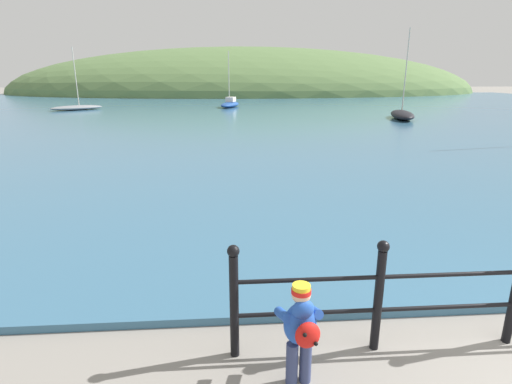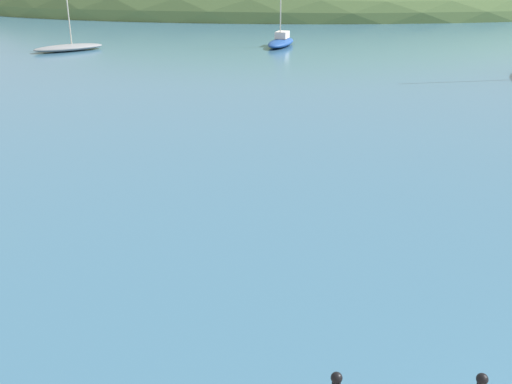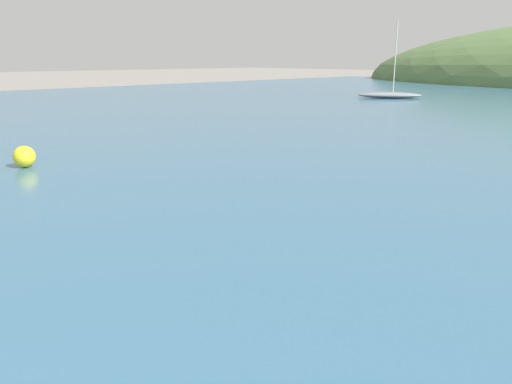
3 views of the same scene
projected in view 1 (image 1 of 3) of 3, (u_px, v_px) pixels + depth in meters
name	position (u px, v px, depth m)	size (l,w,h in m)	color
water	(266.00, 109.00, 33.48)	(80.00, 60.00, 0.10)	#386684
far_hillside	(246.00, 93.00, 66.88)	(75.30, 41.42, 14.33)	#567542
child_in_coat	(301.00, 326.00, 3.52)	(0.42, 0.55, 1.00)	navy
boat_green_fishing	(402.00, 114.00, 25.07)	(2.31, 4.60, 5.40)	black
boat_red_dinghy	(77.00, 107.00, 31.63)	(4.00, 3.42, 4.74)	gray
boat_far_left	(230.00, 104.00, 34.42)	(2.23, 3.96, 4.59)	#1E4793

